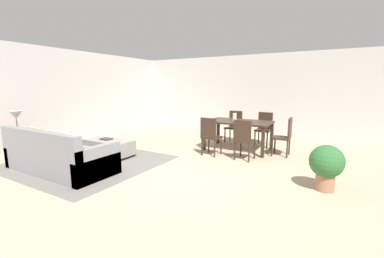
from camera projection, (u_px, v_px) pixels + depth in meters
name	position (u px, v px, depth m)	size (l,w,h in m)	color
ground_plane	(177.00, 177.00, 4.67)	(10.80, 10.80, 0.00)	tan
wall_back	(257.00, 95.00, 8.71)	(9.00, 0.12, 2.70)	beige
wall_left	(52.00, 97.00, 7.10)	(0.12, 11.00, 2.70)	beige
area_rug	(88.00, 162.00, 5.56)	(3.00, 2.80, 0.01)	slate
couch	(58.00, 157.00, 4.95)	(2.29, 0.97, 0.86)	gray
ottoman_table	(109.00, 147.00, 6.04)	(1.20, 0.57, 0.39)	gray
side_table	(19.00, 140.00, 5.65)	(0.40, 0.40, 0.59)	olive
table_lamp	(16.00, 116.00, 5.56)	(0.26, 0.26, 0.53)	brown
dining_table	(238.00, 124.00, 6.55)	(1.64, 0.99, 0.76)	#332319
dining_chair_near_left	(210.00, 134.00, 6.02)	(0.42, 0.42, 0.92)	#332319
dining_chair_near_right	(244.00, 138.00, 5.63)	(0.43, 0.43, 0.92)	#332319
dining_chair_far_left	(234.00, 125.00, 7.54)	(0.43, 0.43, 0.92)	#332319
dining_chair_far_right	(264.00, 127.00, 7.13)	(0.41, 0.41, 0.92)	#332319
dining_chair_head_east	(285.00, 135.00, 5.99)	(0.41, 0.41, 0.92)	#332319
vase_centerpiece	(235.00, 117.00, 6.54)	(0.10, 0.10, 0.20)	silver
book_on_ottoman	(106.00, 139.00, 6.03)	(0.26, 0.20, 0.03)	#333338
potted_plant	(326.00, 164.00, 4.00)	(0.52, 0.52, 0.74)	#996B4C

